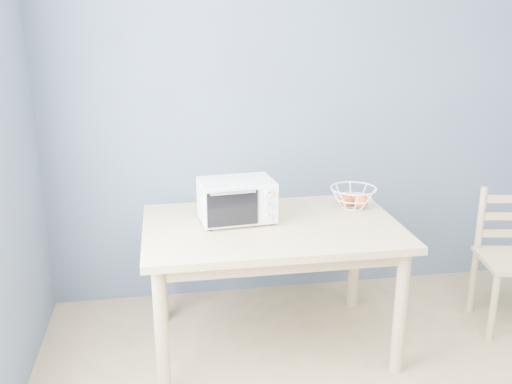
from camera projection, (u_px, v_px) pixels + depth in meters
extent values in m
cube|color=slate|center=(352.00, 102.00, 3.74)|extent=(4.00, 0.01, 2.60)
cube|color=tan|center=(272.00, 228.00, 3.13)|extent=(1.40, 0.90, 0.04)
cylinder|color=tan|center=(162.00, 333.00, 2.80)|extent=(0.07, 0.07, 0.71)
cylinder|color=tan|center=(400.00, 312.00, 2.99)|extent=(0.07, 0.07, 0.71)
cylinder|color=tan|center=(161.00, 269.00, 3.50)|extent=(0.07, 0.07, 0.71)
cylinder|color=tan|center=(354.00, 256.00, 3.69)|extent=(0.07, 0.07, 0.71)
cube|color=white|center=(237.00, 200.00, 3.14)|extent=(0.43, 0.31, 0.22)
cube|color=black|center=(227.00, 201.00, 3.13)|extent=(0.28, 0.26, 0.17)
cube|color=black|center=(233.00, 209.00, 3.00)|extent=(0.27, 0.03, 0.19)
cylinder|color=silver|center=(233.00, 193.00, 2.95)|extent=(0.24, 0.04, 0.01)
cube|color=white|center=(268.00, 205.00, 3.05)|extent=(0.11, 0.02, 0.21)
cylinder|color=black|center=(210.00, 229.00, 3.04)|extent=(0.02, 0.02, 0.01)
cylinder|color=black|center=(271.00, 223.00, 3.12)|extent=(0.02, 0.02, 0.01)
cylinder|color=black|center=(204.00, 216.00, 3.23)|extent=(0.02, 0.02, 0.01)
cylinder|color=black|center=(261.00, 211.00, 3.31)|extent=(0.02, 0.02, 0.01)
cylinder|color=silver|center=(269.00, 194.00, 3.02)|extent=(0.04, 0.02, 0.04)
cylinder|color=silver|center=(269.00, 206.00, 3.04)|extent=(0.04, 0.02, 0.04)
cylinder|color=silver|center=(269.00, 217.00, 3.06)|extent=(0.04, 0.02, 0.04)
torus|color=white|center=(354.00, 188.00, 3.35)|extent=(0.32, 0.32, 0.01)
torus|color=white|center=(353.00, 198.00, 3.37)|extent=(0.25, 0.25, 0.01)
torus|color=white|center=(353.00, 207.00, 3.38)|extent=(0.15, 0.15, 0.01)
sphere|color=#AF171C|center=(346.00, 200.00, 3.37)|extent=(0.09, 0.09, 0.09)
sphere|color=#CC5618|center=(361.00, 201.00, 3.36)|extent=(0.08, 0.08, 0.08)
sphere|color=#E38658|center=(351.00, 198.00, 3.42)|extent=(0.08, 0.08, 0.08)
cylinder|color=tan|center=(493.00, 308.00, 3.33)|extent=(0.04, 0.04, 0.42)
cylinder|color=tan|center=(473.00, 282.00, 3.65)|extent=(0.04, 0.04, 0.42)
cylinder|color=tan|center=(481.00, 220.00, 3.53)|extent=(0.04, 0.04, 0.42)
cube|color=tan|center=(506.00, 233.00, 3.55)|extent=(0.34, 0.08, 0.05)
cube|color=tan|center=(509.00, 216.00, 3.52)|extent=(0.34, 0.08, 0.05)
cube|color=tan|center=(511.00, 199.00, 3.48)|extent=(0.34, 0.08, 0.05)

